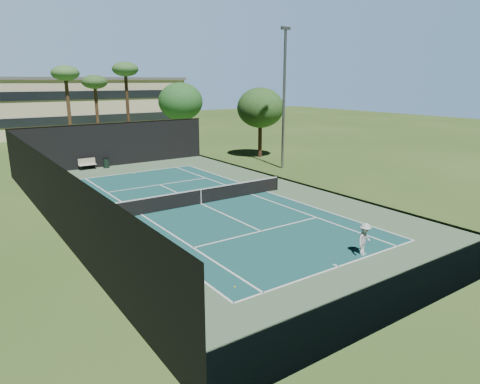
% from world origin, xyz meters
% --- Properties ---
extents(ground, '(160.00, 160.00, 0.00)m').
position_xyz_m(ground, '(0.00, 0.00, 0.00)').
color(ground, '#385921').
rests_on(ground, ground).
extents(apron_slab, '(18.00, 32.00, 0.01)m').
position_xyz_m(apron_slab, '(0.00, 0.00, 0.01)').
color(apron_slab, '#4F704E').
rests_on(apron_slab, ground).
extents(court_surface, '(10.97, 23.77, 0.01)m').
position_xyz_m(court_surface, '(0.00, 0.00, 0.01)').
color(court_surface, '#19504F').
rests_on(court_surface, ground).
extents(court_lines, '(11.07, 23.87, 0.01)m').
position_xyz_m(court_lines, '(0.00, 0.00, 0.02)').
color(court_lines, white).
rests_on(court_lines, ground).
extents(tennis_net, '(12.90, 0.10, 1.10)m').
position_xyz_m(tennis_net, '(0.00, 0.00, 0.56)').
color(tennis_net, black).
rests_on(tennis_net, ground).
extents(fence, '(18.04, 32.05, 4.03)m').
position_xyz_m(fence, '(0.00, 0.06, 2.01)').
color(fence, black).
rests_on(fence, ground).
extents(player, '(1.10, 0.80, 1.52)m').
position_xyz_m(player, '(1.98, -11.59, 0.76)').
color(player, silver).
rests_on(player, ground).
extents(tennis_ball_a, '(0.08, 0.08, 0.08)m').
position_xyz_m(tennis_ball_a, '(-4.76, -10.90, 0.04)').
color(tennis_ball_a, '#C2D22F').
rests_on(tennis_ball_a, ground).
extents(tennis_ball_b, '(0.06, 0.06, 0.06)m').
position_xyz_m(tennis_ball_b, '(0.25, 0.58, 0.03)').
color(tennis_ball_b, '#C5DA31').
rests_on(tennis_ball_b, ground).
extents(tennis_ball_c, '(0.06, 0.06, 0.06)m').
position_xyz_m(tennis_ball_c, '(1.48, 3.04, 0.03)').
color(tennis_ball_c, '#E3F136').
rests_on(tennis_ball_c, ground).
extents(tennis_ball_d, '(0.07, 0.07, 0.07)m').
position_xyz_m(tennis_ball_d, '(-5.27, 2.17, 0.04)').
color(tennis_ball_d, '#DAEF36').
rests_on(tennis_ball_d, ground).
extents(park_bench, '(1.50, 0.45, 1.02)m').
position_xyz_m(park_bench, '(-2.87, 15.58, 0.55)').
color(park_bench, beige).
rests_on(park_bench, ground).
extents(trash_bin, '(0.56, 0.56, 0.95)m').
position_xyz_m(trash_bin, '(-1.22, 15.35, 0.48)').
color(trash_bin, black).
rests_on(trash_bin, ground).
extents(palm_a, '(2.80, 2.80, 9.32)m').
position_xyz_m(palm_a, '(-2.00, 24.00, 8.19)').
color(palm_a, '#4F3622').
rests_on(palm_a, ground).
extents(palm_b, '(2.80, 2.80, 8.42)m').
position_xyz_m(palm_b, '(1.50, 26.00, 7.36)').
color(palm_b, '#4A3220').
rests_on(palm_b, ground).
extents(palm_c, '(2.80, 2.80, 9.77)m').
position_xyz_m(palm_c, '(4.00, 23.00, 8.60)').
color(palm_c, '#3F2A1B').
rests_on(palm_c, ground).
extents(decid_tree_a, '(5.12, 5.12, 7.62)m').
position_xyz_m(decid_tree_a, '(10.00, 22.00, 5.42)').
color(decid_tree_a, '#4C3620').
rests_on(decid_tree_a, ground).
extents(decid_tree_b, '(4.80, 4.80, 7.14)m').
position_xyz_m(decid_tree_b, '(14.00, 12.00, 5.08)').
color(decid_tree_b, '#452A1D').
rests_on(decid_tree_b, ground).
extents(campus_building, '(40.50, 12.50, 8.30)m').
position_xyz_m(campus_building, '(0.00, 45.98, 4.21)').
color(campus_building, beige).
rests_on(campus_building, ground).
extents(light_pole, '(0.90, 0.25, 12.22)m').
position_xyz_m(light_pole, '(12.00, 6.00, 6.46)').
color(light_pole, gray).
rests_on(light_pole, ground).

